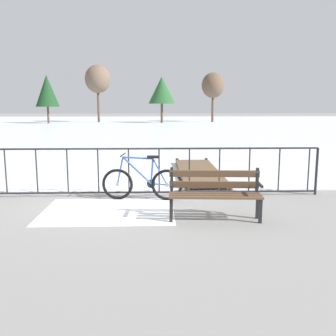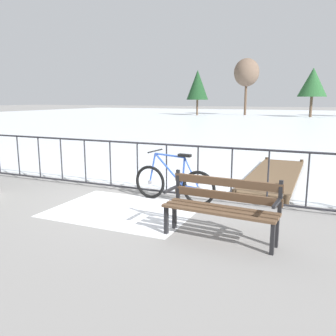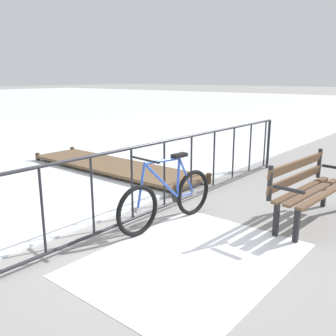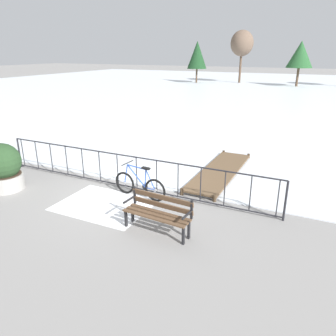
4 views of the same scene
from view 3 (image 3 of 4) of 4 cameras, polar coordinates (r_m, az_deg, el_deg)
name	(u,v)px [view 3 (image 3 of 4)]	position (r m, az deg, el deg)	size (l,w,h in m)	color
ground_plane	(115,232)	(4.89, -8.21, -9.71)	(160.00, 160.00, 0.00)	gray
snow_patch	(191,259)	(4.17, 3.54, -13.85)	(2.47, 1.86, 0.01)	white
railing_fence	(113,190)	(4.70, -8.44, -3.43)	(9.06, 0.06, 1.07)	#232328
bicycle_near_railing	(168,198)	(4.96, -0.07, -4.67)	(1.71, 0.52, 0.97)	black
park_bench	(307,185)	(5.39, 20.60, -2.47)	(1.63, 0.59, 0.89)	brown
wooden_dock	(113,166)	(7.92, -8.46, 0.36)	(1.10, 4.28, 0.20)	brown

